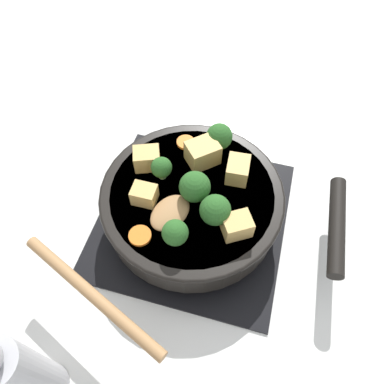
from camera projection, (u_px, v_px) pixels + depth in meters
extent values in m
plane|color=silver|center=(192.00, 219.00, 0.64)|extent=(2.40, 2.40, 0.00)
cube|color=black|center=(192.00, 218.00, 0.64)|extent=(0.31, 0.31, 0.01)
torus|color=black|center=(192.00, 213.00, 0.62)|extent=(0.24, 0.24, 0.01)
cube|color=black|center=(192.00, 213.00, 0.62)|extent=(0.01, 0.23, 0.01)
cube|color=black|center=(192.00, 213.00, 0.62)|extent=(0.23, 0.01, 0.01)
cylinder|color=black|center=(192.00, 202.00, 0.59)|extent=(0.28, 0.28, 0.06)
cylinder|color=#5B3316|center=(192.00, 201.00, 0.59)|extent=(0.25, 0.25, 0.05)
torus|color=black|center=(192.00, 193.00, 0.57)|extent=(0.29, 0.29, 0.01)
cylinder|color=black|center=(337.00, 226.00, 0.55)|extent=(0.03, 0.16, 0.02)
ellipsoid|color=#A87A4C|center=(170.00, 213.00, 0.54)|extent=(0.07, 0.08, 0.01)
cylinder|color=#A87A4C|center=(92.00, 295.00, 0.48)|extent=(0.23, 0.11, 0.02)
cube|color=tan|center=(238.00, 170.00, 0.57)|extent=(0.04, 0.04, 0.03)
cube|color=tan|center=(237.00, 226.00, 0.52)|extent=(0.05, 0.05, 0.03)
cube|color=tan|center=(205.00, 154.00, 0.59)|extent=(0.06, 0.06, 0.04)
cube|color=tan|center=(144.00, 195.00, 0.55)|extent=(0.04, 0.03, 0.03)
cube|color=tan|center=(147.00, 159.00, 0.59)|extent=(0.05, 0.04, 0.03)
cylinder|color=#709956|center=(214.00, 218.00, 0.54)|extent=(0.01, 0.01, 0.01)
sphere|color=#285B23|center=(215.00, 210.00, 0.52)|extent=(0.04, 0.04, 0.04)
cylinder|color=#709956|center=(195.00, 196.00, 0.56)|extent=(0.01, 0.01, 0.01)
sphere|color=#285B23|center=(195.00, 187.00, 0.54)|extent=(0.05, 0.05, 0.05)
cylinder|color=#709956|center=(218.00, 146.00, 0.61)|extent=(0.01, 0.01, 0.01)
sphere|color=#285B23|center=(219.00, 137.00, 0.60)|extent=(0.04, 0.04, 0.04)
cylinder|color=#709956|center=(162.00, 174.00, 0.58)|extent=(0.01, 0.01, 0.01)
sphere|color=#285B23|center=(161.00, 167.00, 0.57)|extent=(0.03, 0.03, 0.03)
cylinder|color=#709956|center=(175.00, 239.00, 0.52)|extent=(0.01, 0.01, 0.01)
sphere|color=#285B23|center=(175.00, 233.00, 0.50)|extent=(0.04, 0.04, 0.04)
cylinder|color=orange|center=(186.00, 142.00, 0.62)|extent=(0.03, 0.03, 0.01)
cylinder|color=orange|center=(140.00, 236.00, 0.53)|extent=(0.03, 0.03, 0.01)
cylinder|color=#B2B2B7|center=(25.00, 375.00, 0.43)|extent=(0.05, 0.05, 0.18)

